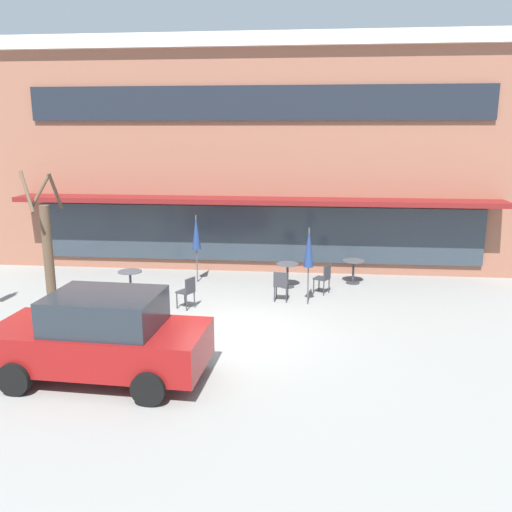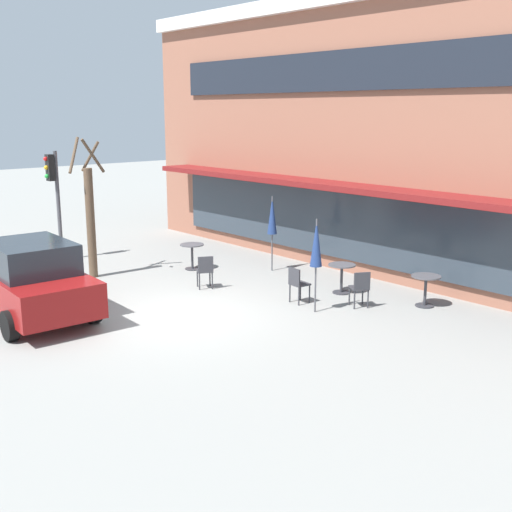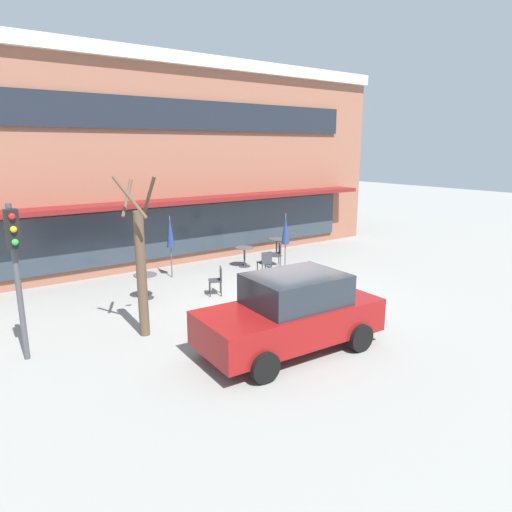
{
  "view_description": "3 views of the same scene",
  "coord_description": "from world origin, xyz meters",
  "px_view_note": "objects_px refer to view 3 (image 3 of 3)",
  "views": [
    {
      "loc": [
        1.88,
        -12.17,
        4.86
      ],
      "look_at": [
        0.31,
        3.18,
        1.22
      ],
      "focal_mm": 38.0,
      "sensor_mm": 36.0,
      "label": 1
    },
    {
      "loc": [
        11.69,
        -7.92,
        4.6
      ],
      "look_at": [
        0.14,
        2.22,
        1.1
      ],
      "focal_mm": 45.0,
      "sensor_mm": 36.0,
      "label": 2
    },
    {
      "loc": [
        -8.44,
        -9.9,
        4.49
      ],
      "look_at": [
        0.38,
        2.33,
        0.9
      ],
      "focal_mm": 32.0,
      "sensor_mm": 36.0,
      "label": 3
    }
  ],
  "objects_px": {
    "cafe_table_near_wall": "(277,244)",
    "parked_sedan": "(291,313)",
    "cafe_chair_2": "(277,252)",
    "cafe_table_streetside": "(146,282)",
    "cafe_chair_0": "(265,261)",
    "street_tree": "(141,267)",
    "patio_umbrella_green_folded": "(285,229)",
    "patio_umbrella_cream_folded": "(170,232)",
    "cafe_chair_1": "(218,279)",
    "traffic_light_pole": "(16,257)",
    "cafe_table_by_tree": "(244,254)"
  },
  "relations": [
    {
      "from": "cafe_table_near_wall",
      "to": "parked_sedan",
      "type": "height_order",
      "value": "parked_sedan"
    },
    {
      "from": "cafe_chair_2",
      "to": "parked_sedan",
      "type": "xyz_separation_m",
      "value": [
        -4.47,
        -6.15,
        0.35
      ]
    },
    {
      "from": "cafe_table_streetside",
      "to": "parked_sedan",
      "type": "distance_m",
      "value": 5.52
    },
    {
      "from": "cafe_chair_0",
      "to": "street_tree",
      "type": "relative_size",
      "value": 0.23
    },
    {
      "from": "patio_umbrella_green_folded",
      "to": "street_tree",
      "type": "distance_m",
      "value": 6.8
    },
    {
      "from": "patio_umbrella_cream_folded",
      "to": "cafe_chair_1",
      "type": "bearing_deg",
      "value": -83.79
    },
    {
      "from": "street_tree",
      "to": "traffic_light_pole",
      "type": "xyz_separation_m",
      "value": [
        -2.6,
        0.16,
        0.57
      ]
    },
    {
      "from": "cafe_table_by_tree",
      "to": "cafe_chair_2",
      "type": "height_order",
      "value": "cafe_chair_2"
    },
    {
      "from": "cafe_table_streetside",
      "to": "street_tree",
      "type": "distance_m",
      "value": 3.1
    },
    {
      "from": "street_tree",
      "to": "cafe_chair_2",
      "type": "bearing_deg",
      "value": 26.43
    },
    {
      "from": "street_tree",
      "to": "traffic_light_pole",
      "type": "relative_size",
      "value": 1.14
    },
    {
      "from": "cafe_table_by_tree",
      "to": "parked_sedan",
      "type": "relative_size",
      "value": 0.18
    },
    {
      "from": "patio_umbrella_cream_folded",
      "to": "cafe_chair_0",
      "type": "distance_m",
      "value": 3.49
    },
    {
      "from": "cafe_table_near_wall",
      "to": "patio_umbrella_cream_folded",
      "type": "bearing_deg",
      "value": -175.86
    },
    {
      "from": "cafe_table_near_wall",
      "to": "traffic_light_pole",
      "type": "relative_size",
      "value": 0.22
    },
    {
      "from": "cafe_table_near_wall",
      "to": "traffic_light_pole",
      "type": "bearing_deg",
      "value": -156.66
    },
    {
      "from": "patio_umbrella_cream_folded",
      "to": "cafe_chair_1",
      "type": "height_order",
      "value": "patio_umbrella_cream_folded"
    },
    {
      "from": "cafe_chair_2",
      "to": "street_tree",
      "type": "relative_size",
      "value": 0.23
    },
    {
      "from": "cafe_table_near_wall",
      "to": "traffic_light_pole",
      "type": "distance_m",
      "value": 11.47
    },
    {
      "from": "cafe_table_near_wall",
      "to": "cafe_chair_1",
      "type": "bearing_deg",
      "value": -147.44
    },
    {
      "from": "traffic_light_pole",
      "to": "cafe_chair_0",
      "type": "bearing_deg",
      "value": 16.15
    },
    {
      "from": "cafe_table_by_tree",
      "to": "cafe_chair_0",
      "type": "height_order",
      "value": "cafe_chair_0"
    },
    {
      "from": "cafe_table_near_wall",
      "to": "parked_sedan",
      "type": "distance_m",
      "value": 9.19
    },
    {
      "from": "cafe_table_by_tree",
      "to": "street_tree",
      "type": "distance_m",
      "value": 7.1
    },
    {
      "from": "cafe_chair_2",
      "to": "street_tree",
      "type": "bearing_deg",
      "value": -153.57
    },
    {
      "from": "cafe_table_streetside",
      "to": "cafe_chair_2",
      "type": "distance_m",
      "value": 5.77
    },
    {
      "from": "cafe_table_streetside",
      "to": "cafe_chair_0",
      "type": "height_order",
      "value": "cafe_chair_0"
    },
    {
      "from": "patio_umbrella_cream_folded",
      "to": "cafe_chair_1",
      "type": "relative_size",
      "value": 2.47
    },
    {
      "from": "traffic_light_pole",
      "to": "cafe_table_streetside",
      "type": "bearing_deg",
      "value": 33.38
    },
    {
      "from": "cafe_chair_0",
      "to": "patio_umbrella_cream_folded",
      "type": "bearing_deg",
      "value": 148.06
    },
    {
      "from": "cafe_chair_0",
      "to": "cafe_table_near_wall",
      "type": "bearing_deg",
      "value": 43.83
    },
    {
      "from": "patio_umbrella_cream_folded",
      "to": "cafe_chair_2",
      "type": "height_order",
      "value": "patio_umbrella_cream_folded"
    },
    {
      "from": "cafe_table_by_tree",
      "to": "street_tree",
      "type": "relative_size",
      "value": 0.2
    },
    {
      "from": "cafe_chair_1",
      "to": "cafe_chair_2",
      "type": "distance_m",
      "value": 4.16
    },
    {
      "from": "cafe_table_near_wall",
      "to": "patio_umbrella_cream_folded",
      "type": "relative_size",
      "value": 0.35
    },
    {
      "from": "cafe_table_streetside",
      "to": "street_tree",
      "type": "bearing_deg",
      "value": -113.33
    },
    {
      "from": "patio_umbrella_cream_folded",
      "to": "cafe_chair_0",
      "type": "height_order",
      "value": "patio_umbrella_cream_folded"
    },
    {
      "from": "patio_umbrella_cream_folded",
      "to": "cafe_chair_2",
      "type": "xyz_separation_m",
      "value": [
        4.05,
        -0.89,
        -1.1
      ]
    },
    {
      "from": "cafe_table_near_wall",
      "to": "street_tree",
      "type": "distance_m",
      "value": 9.17
    },
    {
      "from": "street_tree",
      "to": "traffic_light_pole",
      "type": "distance_m",
      "value": 2.66
    },
    {
      "from": "cafe_chair_0",
      "to": "street_tree",
      "type": "distance_m",
      "value": 6.27
    },
    {
      "from": "cafe_chair_1",
      "to": "parked_sedan",
      "type": "distance_m",
      "value": 4.46
    },
    {
      "from": "cafe_table_by_tree",
      "to": "cafe_chair_0",
      "type": "bearing_deg",
      "value": -94.65
    },
    {
      "from": "cafe_table_by_tree",
      "to": "patio_umbrella_green_folded",
      "type": "distance_m",
      "value": 2.1
    },
    {
      "from": "patio_umbrella_cream_folded",
      "to": "cafe_chair_1",
      "type": "xyz_separation_m",
      "value": [
        0.29,
        -2.66,
        -1.1
      ]
    },
    {
      "from": "cafe_table_streetside",
      "to": "patio_umbrella_cream_folded",
      "type": "height_order",
      "value": "patio_umbrella_cream_folded"
    },
    {
      "from": "cafe_table_streetside",
      "to": "patio_umbrella_green_folded",
      "type": "distance_m",
      "value": 5.37
    },
    {
      "from": "cafe_chair_1",
      "to": "traffic_light_pole",
      "type": "distance_m",
      "value": 6.13
    },
    {
      "from": "cafe_table_near_wall",
      "to": "cafe_table_streetside",
      "type": "bearing_deg",
      "value": -163.06
    },
    {
      "from": "patio_umbrella_green_folded",
      "to": "patio_umbrella_cream_folded",
      "type": "height_order",
      "value": "same"
    }
  ]
}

